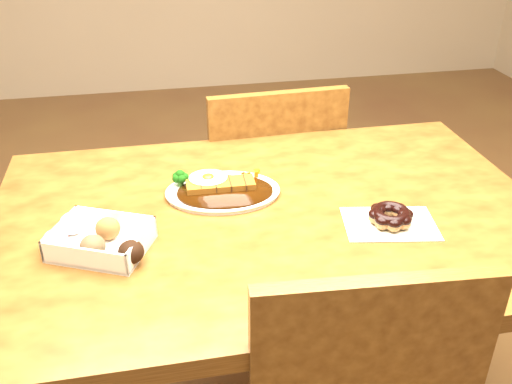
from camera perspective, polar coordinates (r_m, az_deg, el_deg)
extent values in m
cube|color=#4A270E|center=(1.25, 1.48, -2.75)|extent=(1.20, 0.80, 0.04)
cylinder|color=#4A270E|center=(1.75, -18.99, -8.94)|extent=(0.06, 0.06, 0.71)
cylinder|color=#4A270E|center=(1.89, 15.32, -5.15)|extent=(0.06, 0.06, 0.71)
cube|color=#4A270E|center=(1.93, 0.55, -0.59)|extent=(0.44, 0.44, 0.04)
cylinder|color=#4A270E|center=(2.22, 3.70, -2.93)|extent=(0.04, 0.04, 0.41)
cylinder|color=#4A270E|center=(2.16, -4.98, -4.08)|extent=(0.04, 0.04, 0.41)
cylinder|color=#4A270E|center=(1.96, 6.62, -8.12)|extent=(0.04, 0.04, 0.41)
cylinder|color=#4A270E|center=(1.89, -3.27, -9.66)|extent=(0.04, 0.04, 0.41)
cube|color=#4A270E|center=(1.65, 2.21, 3.39)|extent=(0.40, 0.05, 0.40)
cube|color=#4A270E|center=(1.01, 11.29, -17.56)|extent=(0.40, 0.06, 0.40)
ellipsoid|color=white|center=(1.30, -3.33, -0.03)|extent=(0.27, 0.21, 0.01)
ellipsoid|color=black|center=(1.29, -3.11, 0.00)|extent=(0.23, 0.17, 0.01)
cube|color=#6B380C|center=(1.30, -3.56, 0.69)|extent=(0.16, 0.06, 0.02)
ellipsoid|color=white|center=(1.31, -4.81, 1.43)|extent=(0.09, 0.08, 0.01)
ellipsoid|color=#FFB214|center=(1.31, -4.81, 1.47)|extent=(0.03, 0.03, 0.02)
cube|color=white|center=(1.15, -15.27, -4.56)|extent=(0.22, 0.20, 0.05)
ellipsoid|color=pink|center=(1.16, -19.42, -4.61)|extent=(0.05, 0.05, 0.05)
ellipsoid|color=black|center=(1.13, -16.02, -5.24)|extent=(0.05, 0.05, 0.05)
ellipsoid|color=black|center=(1.09, -12.39, -5.88)|extent=(0.05, 0.05, 0.05)
ellipsoid|color=beige|center=(1.21, -17.92, -3.01)|extent=(0.05, 0.05, 0.05)
ellipsoid|color=brown|center=(1.17, -14.60, -3.55)|extent=(0.05, 0.05, 0.05)
cube|color=silver|center=(1.23, 13.22, -3.10)|extent=(0.21, 0.16, 0.00)
torus|color=olive|center=(1.22, 13.30, -2.44)|extent=(0.11, 0.11, 0.03)
torus|color=black|center=(1.22, 13.35, -2.10)|extent=(0.10, 0.10, 0.02)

